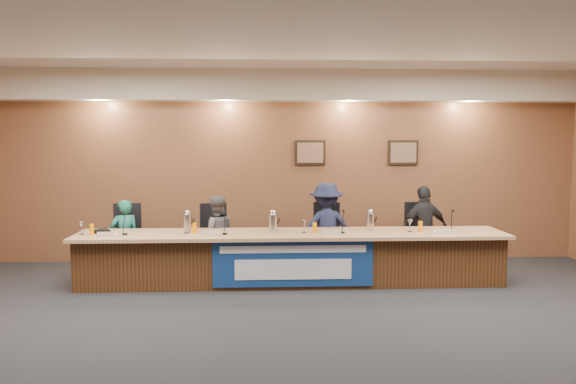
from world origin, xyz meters
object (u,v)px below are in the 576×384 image
object	(u,v)px
carafe_left	(188,223)
banner	(293,263)
panelist_b	(216,235)
speakerphone	(102,231)
office_chair_a	(126,243)
carafe_mid	(273,223)
office_chair_d	(422,241)
dais_body	(292,259)
panelist_c	(326,228)
office_chair_c	(325,242)
panelist_d	(424,229)
carafe_right	(370,222)
office_chair_b	(217,243)
panelist_a	(125,238)

from	to	relation	value
carafe_left	banner	bearing A→B (deg)	-16.45
panelist_b	speakerphone	size ratio (longest dim) A/B	3.84
banner	office_chair_a	world-z (taller)	banner
banner	carafe_mid	distance (m)	0.69
office_chair_d	speakerphone	world-z (taller)	speakerphone
dais_body	office_chair_d	distance (m)	2.21
panelist_b	panelist_c	size ratio (longest dim) A/B	0.87
panelist_c	banner	bearing A→B (deg)	53.23
panelist_c	office_chair_c	xyz separation A→B (m)	(0.00, 0.10, -0.22)
panelist_b	carafe_mid	size ratio (longest dim) A/B	4.76
banner	office_chair_a	size ratio (longest dim) A/B	4.58
panelist_c	speakerphone	world-z (taller)	panelist_c
office_chair_d	panelist_d	bearing A→B (deg)	-96.02
office_chair_d	office_chair_a	bearing A→B (deg)	173.98
office_chair_a	office_chair_d	distance (m)	4.61
panelist_b	carafe_left	xyz separation A→B (m)	(-0.36, -0.55, 0.27)
carafe_mid	banner	bearing A→B (deg)	-55.60
panelist_d	carafe_right	size ratio (longest dim) A/B	5.24
panelist_b	office_chair_b	world-z (taller)	panelist_b
carafe_left	carafe_right	size ratio (longest dim) A/B	1.00
panelist_a	office_chair_d	bearing A→B (deg)	158.46
office_chair_c	carafe_left	bearing A→B (deg)	-150.96
speakerphone	dais_body	bearing A→B (deg)	-0.92
office_chair_c	carafe_mid	size ratio (longest dim) A/B	1.86
panelist_b	carafe_right	xyz separation A→B (m)	(2.28, -0.52, 0.27)
office_chair_c	carafe_mid	xyz separation A→B (m)	(-0.83, -0.69, 0.40)
banner	carafe_mid	size ratio (longest dim) A/B	8.54
dais_body	panelist_a	size ratio (longest dim) A/B	5.14
carafe_mid	speakerphone	bearing A→B (deg)	178.45
carafe_left	speakerphone	distance (m)	1.21
carafe_right	panelist_c	bearing A→B (deg)	138.10
office_chair_b	speakerphone	xyz separation A→B (m)	(-1.57, -0.63, 0.30)
carafe_right	speakerphone	world-z (taller)	carafe_right
panelist_b	dais_body	bearing A→B (deg)	140.05
office_chair_c	office_chair_d	world-z (taller)	same
office_chair_c	panelist_c	bearing A→B (deg)	-78.50
office_chair_d	carafe_right	bearing A→B (deg)	-152.70
panelist_c	panelist_b	bearing A→B (deg)	-6.95
office_chair_a	carafe_left	xyz separation A→B (m)	(1.03, -0.65, 0.40)
panelist_d	carafe_mid	size ratio (longest dim) A/B	5.28
panelist_a	office_chair_a	xyz separation A→B (m)	(0.00, 0.10, -0.10)
panelist_d	office_chair_d	world-z (taller)	panelist_d
carafe_mid	dais_body	bearing A→B (deg)	4.70
speakerphone	banner	bearing A→B (deg)	-9.66
dais_body	carafe_left	xyz separation A→B (m)	(-1.49, 0.02, 0.53)
carafe_mid	carafe_right	bearing A→B (deg)	2.83
office_chair_a	carafe_left	world-z (taller)	carafe_left
panelist_d	office_chair_d	bearing A→B (deg)	-102.25
panelist_c	carafe_right	size ratio (longest dim) A/B	5.44
panelist_c	panelist_d	world-z (taller)	panelist_c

